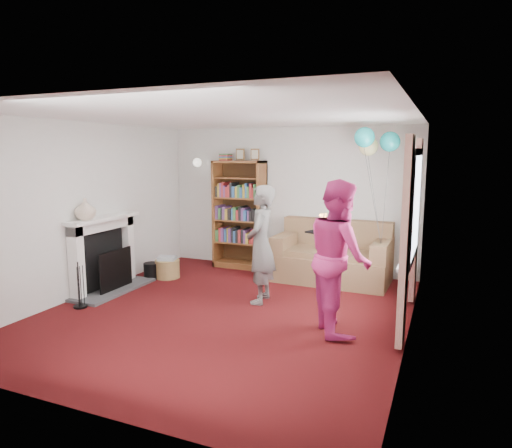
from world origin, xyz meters
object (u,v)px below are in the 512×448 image
at_px(sofa, 333,258).
at_px(birthday_cake, 328,227).
at_px(person_magenta, 339,256).
at_px(bookcase, 240,215).
at_px(person_striped, 261,244).

height_order(sofa, birthday_cake, birthday_cake).
height_order(sofa, person_magenta, person_magenta).
bearing_deg(bookcase, sofa, -7.34).
bearing_deg(person_striped, bookcase, -154.41).
distance_m(bookcase, person_striped, 2.03).
bearing_deg(bookcase, birthday_cake, -43.66).
distance_m(person_striped, person_magenta, 1.37).
bearing_deg(person_striped, person_magenta, 56.19).
height_order(bookcase, person_striped, bookcase).
height_order(bookcase, birthday_cake, bookcase).
distance_m(person_striped, birthday_cake, 1.11).
relative_size(sofa, birthday_cake, 4.57).
bearing_deg(birthday_cake, sofa, 100.77).
bearing_deg(sofa, person_magenta, -73.68).
height_order(bookcase, sofa, bookcase).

